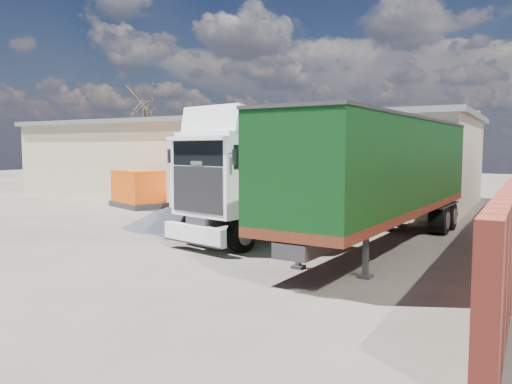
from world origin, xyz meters
The scene contains 8 objects.
ground centered at (0.00, 0.00, 0.00)m, with size 120.00×120.00×0.00m, color #272520.
warehouse centered at (-6.00, 16.00, 2.66)m, with size 30.60×12.60×5.42m.
bare_tree centered at (-18.00, 20.00, 7.92)m, with size 4.00×4.00×9.60m.
tractor_unit centered at (2.87, 1.60, 2.03)m, with size 4.23×7.54×4.82m.
box_trailer centered at (7.49, 3.21, 2.69)m, with size 3.60×13.40×4.41m.
panel_van centered at (-4.28, 9.58, 1.12)m, with size 3.12×5.62×2.17m.
orange_skip centered at (-8.00, 8.03, 0.93)m, with size 3.96×3.24×2.14m.
gravel_heap centered at (-1.69, 2.95, 0.42)m, with size 5.13×4.96×0.91m.
Camera 1 is at (11.95, -13.75, 3.39)m, focal length 35.00 mm.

